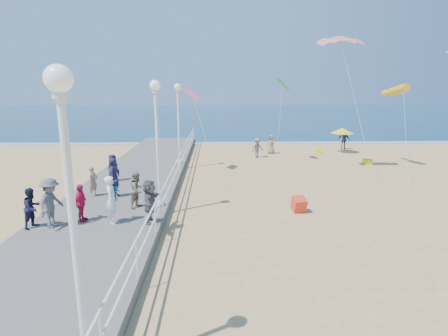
{
  "coord_description": "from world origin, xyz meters",
  "views": [
    {
      "loc": [
        -2.98,
        -14.56,
        5.34
      ],
      "look_at": [
        -2.5,
        2.0,
        1.6
      ],
      "focal_mm": 28.0,
      "sensor_mm": 36.0,
      "label": 1
    }
  ],
  "objects_px": {
    "beach_walker_a": "(257,148)",
    "beach_chair_right": "(367,162)",
    "spectator_6": "(93,181)",
    "beach_walker_b": "(344,140)",
    "spectator_3": "(81,203)",
    "lamp_post_far": "(178,115)",
    "spectator_2": "(51,203)",
    "spectator_7": "(32,208)",
    "spectator_5": "(150,201)",
    "lamp_post_near": "(70,194)",
    "spectator_0": "(115,177)",
    "beach_umbrella": "(342,131)",
    "spectator_1": "(137,190)",
    "box_kite": "(299,206)",
    "beach_chair_left": "(317,150)",
    "lamp_post_mid": "(157,131)",
    "spectator_4": "(113,168)",
    "woman_holding_toddler": "(112,200)",
    "beach_walker_c": "(271,144)",
    "toddler_held": "(116,190)"
  },
  "relations": [
    {
      "from": "box_kite",
      "to": "beach_chair_right",
      "type": "relative_size",
      "value": 1.09
    },
    {
      "from": "spectator_6",
      "to": "beach_walker_b",
      "type": "height_order",
      "value": "spectator_6"
    },
    {
      "from": "lamp_post_mid",
      "to": "beach_chair_right",
      "type": "bearing_deg",
      "value": 36.23
    },
    {
      "from": "spectator_6",
      "to": "lamp_post_near",
      "type": "bearing_deg",
      "value": -143.38
    },
    {
      "from": "spectator_6",
      "to": "beach_walker_b",
      "type": "distance_m",
      "value": 23.0
    },
    {
      "from": "lamp_post_near",
      "to": "beach_walker_c",
      "type": "xyz_separation_m",
      "value": [
        7.21,
        23.56,
        -2.86
      ]
    },
    {
      "from": "beach_walker_b",
      "to": "beach_umbrella",
      "type": "height_order",
      "value": "beach_umbrella"
    },
    {
      "from": "lamp_post_near",
      "to": "spectator_1",
      "type": "bearing_deg",
      "value": 95.83
    },
    {
      "from": "beach_chair_left",
      "to": "lamp_post_far",
      "type": "bearing_deg",
      "value": -152.21
    },
    {
      "from": "beach_walker_a",
      "to": "lamp_post_near",
      "type": "bearing_deg",
      "value": -136.84
    },
    {
      "from": "spectator_6",
      "to": "beach_chair_right",
      "type": "bearing_deg",
      "value": -44.52
    },
    {
      "from": "lamp_post_far",
      "to": "beach_chair_right",
      "type": "distance_m",
      "value": 13.96
    },
    {
      "from": "beach_walker_b",
      "to": "spectator_6",
      "type": "bearing_deg",
      "value": 67.76
    },
    {
      "from": "lamp_post_near",
      "to": "spectator_0",
      "type": "relative_size",
      "value": 2.87
    },
    {
      "from": "spectator_5",
      "to": "spectator_4",
      "type": "bearing_deg",
      "value": 31.13
    },
    {
      "from": "spectator_3",
      "to": "spectator_6",
      "type": "relative_size",
      "value": 1.02
    },
    {
      "from": "spectator_2",
      "to": "beach_walker_a",
      "type": "xyz_separation_m",
      "value": [
        9.39,
        15.14,
        -0.52
      ]
    },
    {
      "from": "spectator_0",
      "to": "spectator_6",
      "type": "distance_m",
      "value": 1.08
    },
    {
      "from": "lamp_post_near",
      "to": "spectator_2",
      "type": "bearing_deg",
      "value": 118.06
    },
    {
      "from": "beach_chair_right",
      "to": "beach_umbrella",
      "type": "bearing_deg",
      "value": 92.15
    },
    {
      "from": "spectator_7",
      "to": "lamp_post_far",
      "type": "bearing_deg",
      "value": -2.22
    },
    {
      "from": "box_kite",
      "to": "beach_umbrella",
      "type": "distance_m",
      "value": 16.47
    },
    {
      "from": "spectator_6",
      "to": "lamp_post_mid",
      "type": "bearing_deg",
      "value": -95.1
    },
    {
      "from": "lamp_post_far",
      "to": "spectator_1",
      "type": "bearing_deg",
      "value": -95.58
    },
    {
      "from": "spectator_0",
      "to": "spectator_7",
      "type": "height_order",
      "value": "spectator_0"
    },
    {
      "from": "lamp_post_far",
      "to": "spectator_5",
      "type": "distance_m",
      "value": 11.26
    },
    {
      "from": "toddler_held",
      "to": "beach_chair_left",
      "type": "distance_m",
      "value": 21.06
    },
    {
      "from": "spectator_7",
      "to": "beach_walker_c",
      "type": "distance_m",
      "value": 20.42
    },
    {
      "from": "woman_holding_toddler",
      "to": "spectator_5",
      "type": "distance_m",
      "value": 1.42
    },
    {
      "from": "lamp_post_far",
      "to": "woman_holding_toddler",
      "type": "bearing_deg",
      "value": -97.63
    },
    {
      "from": "beach_chair_left",
      "to": "woman_holding_toddler",
      "type": "bearing_deg",
      "value": -127.01
    },
    {
      "from": "spectator_4",
      "to": "spectator_6",
      "type": "xyz_separation_m",
      "value": [
        -0.15,
        -2.78,
        -0.03
      ]
    },
    {
      "from": "spectator_5",
      "to": "beach_chair_right",
      "type": "distance_m",
      "value": 18.05
    },
    {
      "from": "beach_walker_a",
      "to": "beach_chair_right",
      "type": "bearing_deg",
      "value": -52.77
    },
    {
      "from": "spectator_1",
      "to": "beach_walker_b",
      "type": "distance_m",
      "value": 22.42
    },
    {
      "from": "spectator_6",
      "to": "spectator_7",
      "type": "bearing_deg",
      "value": -174.47
    },
    {
      "from": "beach_umbrella",
      "to": "beach_chair_left",
      "type": "relative_size",
      "value": 3.89
    },
    {
      "from": "lamp_post_near",
      "to": "beach_walker_b",
      "type": "relative_size",
      "value": 3.02
    },
    {
      "from": "spectator_6",
      "to": "beach_umbrella",
      "type": "bearing_deg",
      "value": -32.41
    },
    {
      "from": "spectator_7",
      "to": "box_kite",
      "type": "height_order",
      "value": "spectator_7"
    },
    {
      "from": "spectator_4",
      "to": "woman_holding_toddler",
      "type": "bearing_deg",
      "value": -133.39
    },
    {
      "from": "beach_chair_left",
      "to": "spectator_0",
      "type": "bearing_deg",
      "value": -135.01
    },
    {
      "from": "lamp_post_mid",
      "to": "beach_chair_left",
      "type": "xyz_separation_m",
      "value": [
        11.3,
        14.96,
        -3.46
      ]
    },
    {
      "from": "woman_holding_toddler",
      "to": "spectator_7",
      "type": "distance_m",
      "value": 2.8
    },
    {
      "from": "beach_chair_right",
      "to": "woman_holding_toddler",
      "type": "bearing_deg",
      "value": -141.57
    },
    {
      "from": "spectator_3",
      "to": "beach_walker_a",
      "type": "bearing_deg",
      "value": -27.07
    },
    {
      "from": "spectator_2",
      "to": "beach_walker_a",
      "type": "distance_m",
      "value": 17.83
    },
    {
      "from": "spectator_7",
      "to": "spectator_1",
      "type": "bearing_deg",
      "value": -39.19
    },
    {
      "from": "beach_walker_a",
      "to": "spectator_5",
      "type": "bearing_deg",
      "value": -143.53
    },
    {
      "from": "spectator_7",
      "to": "spectator_5",
      "type": "bearing_deg",
      "value": -67.12
    }
  ]
}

